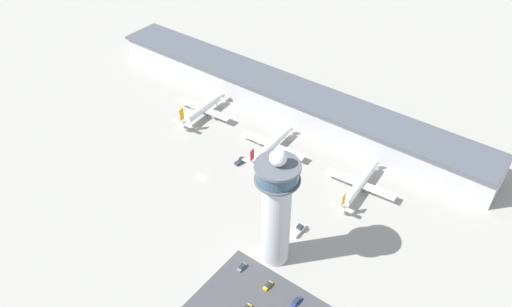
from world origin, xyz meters
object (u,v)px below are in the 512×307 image
object	(u,v)px
airplane_gate_bravo	(271,145)
airplane_gate_charlie	(360,184)
airplane_gate_alpha	(203,109)
service_truck_catering	(299,230)
car_maroon_suv	(296,301)
control_tower	(276,208)
car_grey_coupe	(268,286)
car_green_van	(242,267)
service_truck_fuel	(241,161)

from	to	relation	value
airplane_gate_bravo	airplane_gate_charlie	distance (m)	48.15
airplane_gate_alpha	service_truck_catering	size ratio (longest dim) A/B	4.57
airplane_gate_bravo	car_maroon_suv	xyz separation A→B (m)	(58.08, -65.17, -3.35)
airplane_gate_alpha	control_tower	bearing A→B (deg)	-32.45
control_tower	car_grey_coupe	xyz separation A→B (m)	(6.23, -13.13, -26.59)
control_tower	service_truck_catering	world-z (taller)	control_tower
airplane_gate_charlie	car_maroon_suv	size ratio (longest dim) A/B	7.88
car_green_van	car_maroon_suv	size ratio (longest dim) A/B	0.95
service_truck_fuel	service_truck_catering	bearing A→B (deg)	-23.54
car_grey_coupe	airplane_gate_alpha	bearing A→B (deg)	143.73
airplane_gate_bravo	airplane_gate_charlie	world-z (taller)	airplane_gate_bravo
car_grey_coupe	service_truck_fuel	bearing A→B (deg)	136.40
service_truck_catering	car_green_van	bearing A→B (deg)	-104.23
airplane_gate_alpha	service_truck_catering	xyz separation A→B (m)	(87.85, -39.02, -3.52)
car_green_van	car_grey_coupe	bearing A→B (deg)	-3.77
service_truck_catering	airplane_gate_alpha	bearing A→B (deg)	156.05
airplane_gate_charlie	service_truck_catering	bearing A→B (deg)	-102.15
control_tower	car_maroon_suv	xyz separation A→B (m)	(18.48, -12.36, -26.63)
airplane_gate_alpha	car_green_van	world-z (taller)	airplane_gate_alpha
service_truck_catering	car_green_van	distance (m)	29.67
airplane_gate_bravo	airplane_gate_alpha	bearing A→B (deg)	176.78
car_grey_coupe	car_green_van	distance (m)	12.99
airplane_gate_bravo	car_maroon_suv	distance (m)	87.36
service_truck_catering	service_truck_fuel	size ratio (longest dim) A/B	1.18
control_tower	car_green_van	xyz separation A→B (m)	(-6.73, -12.27, -26.63)
control_tower	airplane_gate_alpha	bearing A→B (deg)	147.55
airplane_gate_charlie	car_grey_coupe	bearing A→B (deg)	-91.98
service_truck_catering	airplane_gate_bravo	bearing A→B (deg)	137.86
airplane_gate_bravo	car_maroon_suv	size ratio (longest dim) A/B	7.52
airplane_gate_alpha	service_truck_fuel	distance (m)	45.17
airplane_gate_charlie	car_green_van	bearing A→B (deg)	-103.06
airplane_gate_charlie	car_green_van	distance (m)	67.66
control_tower	service_truck_catering	bearing A→B (deg)	88.05
control_tower	service_truck_fuel	bearing A→B (deg)	141.45
airplane_gate_charlie	service_truck_catering	size ratio (longest dim) A/B	4.88
car_maroon_suv	airplane_gate_bravo	bearing A→B (deg)	131.71
airplane_gate_bravo	car_green_van	distance (m)	72.99
car_grey_coupe	car_green_van	size ratio (longest dim) A/B	0.95
control_tower	airplane_gate_alpha	world-z (taller)	control_tower
car_grey_coupe	car_maroon_suv	distance (m)	12.27
service_truck_catering	service_truck_fuel	xyz separation A→B (m)	(-46.86, 20.41, -0.18)
control_tower	car_grey_coupe	world-z (taller)	control_tower
car_grey_coupe	airplane_gate_charlie	bearing A→B (deg)	88.02
airplane_gate_alpha	car_grey_coupe	world-z (taller)	airplane_gate_alpha
service_truck_fuel	car_grey_coupe	bearing A→B (deg)	-43.60
car_green_van	car_maroon_suv	xyz separation A→B (m)	(25.21, -0.08, -0.00)
control_tower	car_maroon_suv	bearing A→B (deg)	-33.77
car_grey_coupe	car_maroon_suv	size ratio (longest dim) A/B	0.90
car_maroon_suv	car_green_van	bearing A→B (deg)	179.81
airplane_gate_alpha	service_truck_catering	distance (m)	96.19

